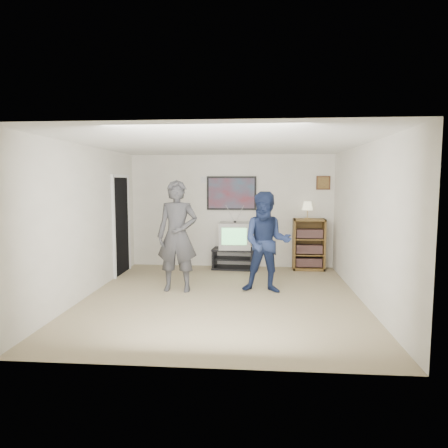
# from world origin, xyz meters

# --- Properties ---
(room_shell) EXTENTS (4.51, 5.00, 2.51)m
(room_shell) POSITION_xyz_m (0.00, 0.35, 1.25)
(room_shell) COLOR #877856
(room_shell) RESTS_ON ground
(media_stand) EXTENTS (0.94, 0.57, 0.45)m
(media_stand) POSITION_xyz_m (0.06, 2.23, 0.23)
(media_stand) COLOR black
(media_stand) RESTS_ON room_shell
(crt_television) EXTENTS (0.70, 0.59, 0.57)m
(crt_television) POSITION_xyz_m (0.09, 2.23, 0.74)
(crt_television) COLOR #A4A39E
(crt_television) RESTS_ON media_stand
(bookshelf) EXTENTS (0.67, 0.39, 1.11)m
(bookshelf) POSITION_xyz_m (1.69, 2.28, 0.55)
(bookshelf) COLOR brown
(bookshelf) RESTS_ON room_shell
(table_lamp) EXTENTS (0.24, 0.24, 0.38)m
(table_lamp) POSITION_xyz_m (1.65, 2.30, 1.30)
(table_lamp) COLOR #F9F0BC
(table_lamp) RESTS_ON bookshelf
(person_tall) EXTENTS (0.71, 0.47, 1.93)m
(person_tall) POSITION_xyz_m (-0.81, 0.39, 0.97)
(person_tall) COLOR #38383B
(person_tall) RESTS_ON room_shell
(person_short) EXTENTS (0.89, 0.72, 1.74)m
(person_short) POSITION_xyz_m (0.73, 0.41, 0.87)
(person_short) COLOR #1B274B
(person_short) RESTS_ON room_shell
(controller_left) EXTENTS (0.06, 0.13, 0.04)m
(controller_left) POSITION_xyz_m (-0.82, 0.56, 1.13)
(controller_left) COLOR white
(controller_left) RESTS_ON person_tall
(controller_right) EXTENTS (0.08, 0.11, 0.03)m
(controller_right) POSITION_xyz_m (0.77, 0.66, 1.03)
(controller_right) COLOR white
(controller_right) RESTS_ON person_short
(poster) EXTENTS (1.10, 0.03, 0.75)m
(poster) POSITION_xyz_m (0.00, 2.48, 1.65)
(poster) COLOR black
(poster) RESTS_ON room_shell
(air_vent) EXTENTS (0.28, 0.02, 0.14)m
(air_vent) POSITION_xyz_m (-0.55, 2.48, 1.95)
(air_vent) COLOR white
(air_vent) RESTS_ON room_shell
(small_picture) EXTENTS (0.30, 0.03, 0.30)m
(small_picture) POSITION_xyz_m (2.00, 2.48, 1.88)
(small_picture) COLOR #411F14
(small_picture) RESTS_ON room_shell
(doorway) EXTENTS (0.03, 0.85, 2.00)m
(doorway) POSITION_xyz_m (-2.23, 1.60, 1.00)
(doorway) COLOR black
(doorway) RESTS_ON room_shell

